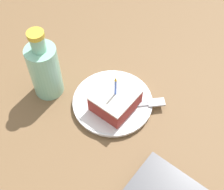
{
  "coord_description": "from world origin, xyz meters",
  "views": [
    {
      "loc": [
        -0.37,
        -0.31,
        0.68
      ],
      "look_at": [
        -0.0,
        -0.02,
        0.04
      ],
      "focal_mm": 50.0,
      "sensor_mm": 36.0,
      "label": 1
    }
  ],
  "objects_px": {
    "plate": "(112,103)",
    "cake_slice": "(115,100)",
    "fork": "(137,104)",
    "bottle": "(45,69)"
  },
  "relations": [
    {
      "from": "plate",
      "to": "fork",
      "type": "bearing_deg",
      "value": -63.09
    },
    {
      "from": "cake_slice",
      "to": "bottle",
      "type": "height_order",
      "value": "bottle"
    },
    {
      "from": "fork",
      "to": "cake_slice",
      "type": "bearing_deg",
      "value": 130.97
    },
    {
      "from": "plate",
      "to": "cake_slice",
      "type": "xyz_separation_m",
      "value": [
        -0.01,
        -0.02,
        0.03
      ]
    },
    {
      "from": "plate",
      "to": "cake_slice",
      "type": "height_order",
      "value": "cake_slice"
    },
    {
      "from": "plate",
      "to": "fork",
      "type": "distance_m",
      "value": 0.07
    },
    {
      "from": "fork",
      "to": "bottle",
      "type": "bearing_deg",
      "value": 112.9
    },
    {
      "from": "bottle",
      "to": "cake_slice",
      "type": "bearing_deg",
      "value": -72.2
    },
    {
      "from": "plate",
      "to": "cake_slice",
      "type": "distance_m",
      "value": 0.04
    },
    {
      "from": "cake_slice",
      "to": "fork",
      "type": "distance_m",
      "value": 0.06
    }
  ]
}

